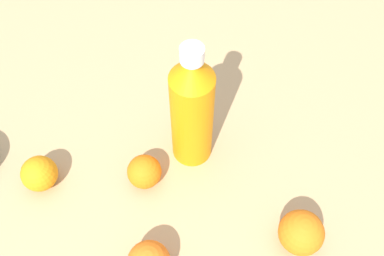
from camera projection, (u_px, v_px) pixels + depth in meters
name	position (u px, v px, depth m)	size (l,w,h in m)	color
ground_plane	(187.00, 141.00, 0.90)	(2.40, 2.40, 0.00)	tan
water_bottle	(192.00, 110.00, 0.78)	(0.08, 0.08, 0.29)	orange
orange_0	(301.00, 233.00, 0.75)	(0.08, 0.08, 0.08)	orange
orange_2	(39.00, 174.00, 0.82)	(0.07, 0.07, 0.07)	orange
orange_3	(144.00, 172.00, 0.83)	(0.07, 0.07, 0.07)	orange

